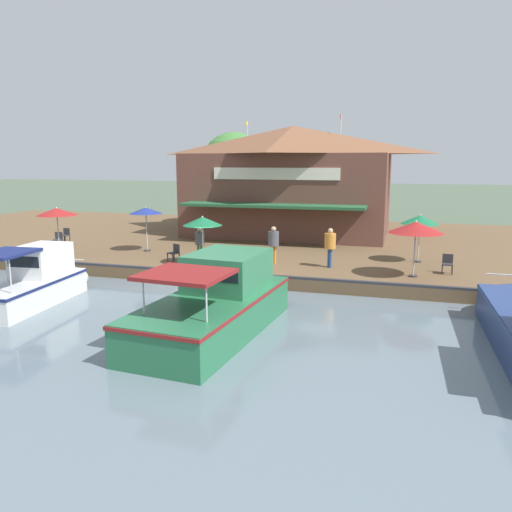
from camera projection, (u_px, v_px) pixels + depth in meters
name	position (u px, v px, depth m)	size (l,w,h in m)	color
ground_plane	(214.00, 287.00, 21.83)	(220.00, 220.00, 0.00)	#4C5B47
quay_deck	(276.00, 242.00, 32.14)	(22.00, 56.00, 0.60)	brown
quay_edge_fender	(215.00, 272.00, 21.81)	(0.20, 50.40, 0.10)	#2D2D33
waterfront_restaurant	(292.00, 179.00, 33.94)	(11.53, 13.39, 7.81)	brown
patio_umbrella_mid_patio_right	(416.00, 227.00, 20.81)	(2.29, 2.29, 2.40)	#B7B7B7
patio_umbrella_near_quay_edge	(420.00, 220.00, 23.91)	(1.82, 1.82, 2.34)	#B7B7B7
patio_umbrella_far_corner	(57.00, 212.00, 25.60)	(2.02, 2.02, 2.52)	#B7B7B7
patio_umbrella_by_entrance	(202.00, 221.00, 23.31)	(1.85, 1.85, 2.32)	#B7B7B7
patio_umbrella_back_row	(146.00, 211.00, 26.89)	(1.78, 1.78, 2.43)	#B7B7B7
cafe_chair_under_first_umbrella	(448.00, 263.00, 21.71)	(0.46, 0.46, 0.85)	#2D2D33
cafe_chair_beside_entrance	(58.00, 239.00, 28.50)	(0.53, 0.53, 0.85)	#2D2D33
cafe_chair_facing_river	(174.00, 252.00, 24.35)	(0.58, 0.58, 0.85)	#2D2D33
cafe_chair_back_row_seat	(65.00, 234.00, 30.18)	(0.45, 0.45, 0.85)	#2D2D33
person_mid_patio	(330.00, 243.00, 22.87)	(0.52, 0.52, 1.82)	#2D5193
person_at_quay_edge	(274.00, 240.00, 23.64)	(0.51, 0.51, 1.80)	orange
person_near_entrance	(200.00, 240.00, 24.59)	(0.46, 0.46, 1.62)	#337547
motorboat_nearest_quay	(39.00, 281.00, 19.27)	(5.87, 2.29, 2.25)	white
motorboat_mid_row	(224.00, 300.00, 16.33)	(8.37, 3.37, 2.41)	#287047
tree_downstream_bank	(230.00, 168.00, 37.80)	(5.32, 5.07, 7.02)	brown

